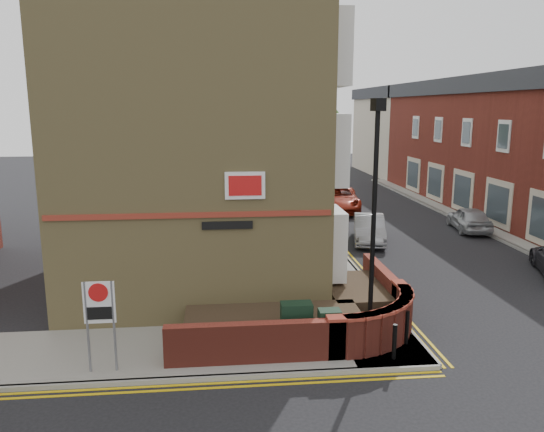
% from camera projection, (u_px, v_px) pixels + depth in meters
% --- Properties ---
extents(ground, '(120.00, 120.00, 0.00)m').
position_uv_depth(ground, '(317.00, 375.00, 12.52)').
color(ground, black).
rests_on(ground, ground).
extents(pavement_corner, '(13.00, 3.00, 0.12)m').
position_uv_depth(pavement_corner, '(172.00, 351.00, 13.62)').
color(pavement_corner, gray).
rests_on(pavement_corner, ground).
extents(pavement_main, '(2.00, 32.00, 0.12)m').
position_uv_depth(pavement_main, '(299.00, 225.00, 28.29)').
color(pavement_main, gray).
rests_on(pavement_main, ground).
extents(pavement_far, '(4.00, 40.00, 0.12)m').
position_uv_depth(pavement_far, '(525.00, 233.00, 26.46)').
color(pavement_far, gray).
rests_on(pavement_far, ground).
extents(kerb_side, '(13.00, 0.15, 0.12)m').
position_uv_depth(kerb_side, '(166.00, 380.00, 12.16)').
color(kerb_side, gray).
rests_on(kerb_side, ground).
extents(kerb_main_near, '(0.15, 32.00, 0.12)m').
position_uv_depth(kerb_main_near, '(317.00, 224.00, 28.39)').
color(kerb_main_near, gray).
rests_on(kerb_main_near, ground).
extents(kerb_main_far, '(0.15, 40.00, 0.12)m').
position_uv_depth(kerb_main_far, '(487.00, 234.00, 26.26)').
color(kerb_main_far, gray).
rests_on(kerb_main_far, ground).
extents(yellow_lines_side, '(13.00, 0.28, 0.01)m').
position_uv_depth(yellow_lines_side, '(166.00, 388.00, 11.93)').
color(yellow_lines_side, gold).
rests_on(yellow_lines_side, ground).
extents(yellow_lines_main, '(0.28, 32.00, 0.01)m').
position_uv_depth(yellow_lines_main, '(322.00, 225.00, 28.43)').
color(yellow_lines_main, gold).
rests_on(yellow_lines_main, ground).
extents(corner_building, '(8.95, 10.40, 13.60)m').
position_uv_depth(corner_building, '(199.00, 107.00, 18.78)').
color(corner_building, '#A18D55').
rests_on(corner_building, ground).
extents(garden_wall, '(6.80, 6.00, 1.20)m').
position_uv_depth(garden_wall, '(300.00, 332.00, 14.95)').
color(garden_wall, maroon).
rests_on(garden_wall, ground).
extents(lamppost, '(0.25, 0.50, 6.30)m').
position_uv_depth(lamppost, '(373.00, 225.00, 13.17)').
color(lamppost, black).
rests_on(lamppost, pavement_corner).
extents(utility_cabinet_large, '(0.80, 0.45, 1.20)m').
position_uv_depth(utility_cabinet_large, '(296.00, 325.00, 13.61)').
color(utility_cabinet_large, black).
rests_on(utility_cabinet_large, pavement_corner).
extents(utility_cabinet_small, '(0.55, 0.40, 1.10)m').
position_uv_depth(utility_cabinet_small, '(329.00, 330.00, 13.41)').
color(utility_cabinet_small, black).
rests_on(utility_cabinet_small, pavement_corner).
extents(bollard_near, '(0.11, 0.11, 0.90)m').
position_uv_depth(bollard_near, '(394.00, 342.00, 12.99)').
color(bollard_near, black).
rests_on(bollard_near, pavement_corner).
extents(bollard_far, '(0.11, 0.11, 0.90)m').
position_uv_depth(bollard_far, '(407.00, 327.00, 13.83)').
color(bollard_far, black).
rests_on(bollard_far, pavement_corner).
extents(zone_sign, '(0.72, 0.07, 2.20)m').
position_uv_depth(zone_sign, '(100.00, 310.00, 12.18)').
color(zone_sign, slate).
rests_on(zone_sign, pavement_corner).
extents(far_terrace, '(5.40, 30.40, 8.00)m').
position_uv_depth(far_terrace, '(517.00, 147.00, 29.70)').
color(far_terrace, maroon).
rests_on(far_terrace, ground).
extents(far_terrace_cream, '(5.40, 12.40, 8.00)m').
position_uv_depth(far_terrace_cream, '(395.00, 131.00, 50.17)').
color(far_terrace_cream, beige).
rests_on(far_terrace_cream, ground).
extents(tree_near, '(3.64, 3.65, 6.70)m').
position_uv_depth(tree_near, '(306.00, 139.00, 25.46)').
color(tree_near, '#382B1E').
rests_on(tree_near, pavement_main).
extents(tree_mid, '(4.03, 4.03, 7.42)m').
position_uv_depth(tree_mid, '(285.00, 124.00, 33.15)').
color(tree_mid, '#382B1E').
rests_on(tree_mid, pavement_main).
extents(tree_far, '(3.81, 3.81, 7.00)m').
position_uv_depth(tree_far, '(272.00, 124.00, 41.01)').
color(tree_far, '#382B1E').
rests_on(tree_far, pavement_main).
extents(traffic_light_assembly, '(0.20, 0.16, 4.20)m').
position_uv_depth(traffic_light_assembly, '(285.00, 158.00, 36.56)').
color(traffic_light_assembly, black).
rests_on(traffic_light_assembly, pavement_main).
extents(silver_car_near, '(2.18, 4.07, 1.27)m').
position_uv_depth(silver_car_near, '(369.00, 229.00, 24.77)').
color(silver_car_near, gray).
rests_on(silver_car_near, ground).
extents(red_car_main, '(3.26, 5.70, 1.50)m').
position_uv_depth(red_car_main, '(338.00, 198.00, 32.36)').
color(red_car_main, maroon).
rests_on(red_car_main, ground).
extents(silver_car_far, '(2.02, 3.87, 1.26)m').
position_uv_depth(silver_car_far, '(469.00, 219.00, 27.07)').
color(silver_car_far, '#A1A5A9').
rests_on(silver_car_far, ground).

